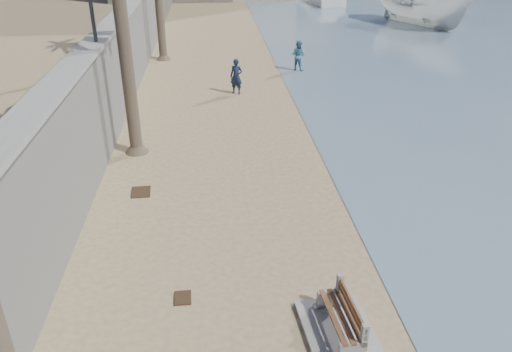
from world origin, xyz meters
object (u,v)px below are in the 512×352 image
bench_far (340,321)px  person_b (298,54)px  person_a (236,74)px  boat_cruiser (423,3)px

bench_far → person_b: bearing=82.9°
person_a → boat_cruiser: (14.69, 15.45, 0.67)m
bench_far → person_a: 15.05m
bench_far → person_b: size_ratio=1.16×
person_b → boat_cruiser: size_ratio=0.43×
bench_far → person_a: size_ratio=1.10×
boat_cruiser → person_a: bearing=-157.7°
person_b → person_a: bearing=85.3°
bench_far → boat_cruiser: bearing=66.0°
bench_far → person_b: (2.32, 18.74, 0.51)m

